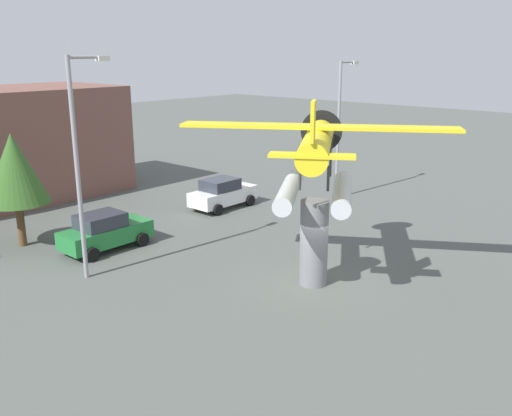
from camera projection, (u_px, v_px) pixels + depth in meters
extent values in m
plane|color=#515651|center=(313.00, 283.00, 22.17)|extent=(140.00, 140.00, 0.00)
cylinder|color=slate|center=(314.00, 243.00, 21.71)|extent=(1.10, 1.10, 3.40)
cylinder|color=silver|center=(342.00, 193.00, 20.99)|extent=(4.43, 3.15, 0.70)
cylinder|color=#333338|center=(330.00, 165.00, 21.99)|extent=(0.14, 0.14, 0.90)
cylinder|color=#333338|center=(328.00, 179.00, 19.71)|extent=(0.14, 0.14, 0.90)
cylinder|color=silver|center=(289.00, 191.00, 21.30)|extent=(4.43, 3.15, 0.70)
cylinder|color=#333338|center=(305.00, 164.00, 22.14)|extent=(0.14, 0.14, 0.90)
cylinder|color=#333338|center=(300.00, 178.00, 19.87)|extent=(0.14, 0.14, 0.90)
cylinder|color=yellow|center=(317.00, 145.00, 20.66)|extent=(5.83, 4.23, 1.10)
cube|color=black|center=(317.00, 144.00, 20.85)|extent=(4.28, 3.28, 0.20)
cone|color=#262628|center=(321.00, 132.00, 23.74)|extent=(1.06, 1.12, 0.88)
cylinder|color=black|center=(321.00, 131.00, 24.12)|extent=(0.99, 1.54, 1.80)
cube|color=yellow|center=(318.00, 127.00, 20.87)|extent=(6.47, 9.39, 0.12)
cube|color=yellow|center=(312.00, 156.00, 17.97)|extent=(2.08, 2.74, 0.10)
cube|color=yellow|center=(313.00, 121.00, 17.67)|extent=(0.83, 0.58, 1.30)
cube|color=#237A38|center=(106.00, 234.00, 25.81)|extent=(4.20, 1.70, 0.80)
cube|color=#2D333D|center=(100.00, 221.00, 25.43)|extent=(2.00, 1.56, 0.64)
cylinder|color=black|center=(142.00, 240.00, 26.32)|extent=(0.64, 0.22, 0.64)
cylinder|color=black|center=(120.00, 232.00, 27.46)|extent=(0.64, 0.22, 0.64)
cylinder|color=black|center=(93.00, 255.00, 24.37)|extent=(0.64, 0.22, 0.64)
cylinder|color=black|center=(70.00, 245.00, 25.51)|extent=(0.64, 0.22, 0.64)
cube|color=white|center=(223.00, 196.00, 32.64)|extent=(4.20, 1.70, 0.80)
cube|color=#2D333D|center=(220.00, 184.00, 32.26)|extent=(2.00, 1.56, 0.64)
cylinder|color=black|center=(250.00, 200.00, 33.15)|extent=(0.64, 0.22, 0.64)
cylinder|color=black|center=(228.00, 195.00, 34.30)|extent=(0.64, 0.22, 0.64)
cylinder|color=black|center=(218.00, 210.00, 31.20)|extent=(0.64, 0.22, 0.64)
cylinder|color=black|center=(196.00, 204.00, 32.35)|extent=(0.64, 0.22, 0.64)
cylinder|color=gray|center=(77.00, 172.00, 21.59)|extent=(0.18, 0.18, 8.77)
cylinder|color=gray|center=(86.00, 57.00, 20.99)|extent=(1.60, 0.12, 0.12)
cube|color=silver|center=(103.00, 58.00, 21.51)|extent=(0.50, 0.28, 0.20)
cylinder|color=gray|center=(338.00, 132.00, 33.83)|extent=(0.18, 0.18, 8.33)
cylinder|color=gray|center=(348.00, 62.00, 33.29)|extent=(1.60, 0.12, 0.12)
cube|color=silver|center=(355.00, 63.00, 33.81)|extent=(0.50, 0.28, 0.20)
cube|color=brown|center=(0.00, 145.00, 33.83)|extent=(14.14, 7.58, 6.73)
cylinder|color=brown|center=(21.00, 224.00, 26.20)|extent=(0.36, 0.36, 2.09)
cone|color=#335B23|center=(14.00, 169.00, 25.47)|extent=(2.93, 2.93, 3.25)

